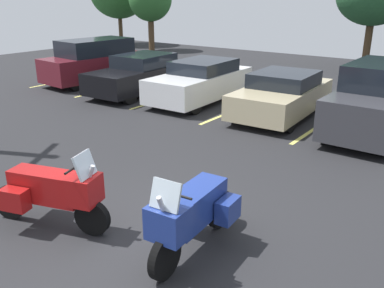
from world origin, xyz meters
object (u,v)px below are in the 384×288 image
object	(u,v)px
motorcycle_touring	(52,191)
car_champagne	(282,95)
car_maroon	(95,61)
car_white	(201,81)
car_charcoal	(378,101)
car_black	(141,74)
motorcycle_second	(192,212)

from	to	relation	value
motorcycle_touring	car_champagne	distance (m)	8.56
car_maroon	car_white	xyz separation A→B (m)	(5.75, -0.03, -0.21)
car_maroon	car_charcoal	bearing A→B (deg)	-1.04
car_black	car_white	world-z (taller)	car_black
motorcycle_second	car_champagne	size ratio (longest dim) A/B	0.51
motorcycle_touring	car_charcoal	size ratio (longest dim) A/B	0.50
car_black	car_charcoal	world-z (taller)	car_charcoal
motorcycle_touring	car_black	size ratio (longest dim) A/B	0.47
motorcycle_touring	car_charcoal	world-z (taller)	car_charcoal
motorcycle_second	car_black	bearing A→B (deg)	137.13
car_black	car_champagne	bearing A→B (deg)	2.46
car_black	car_charcoal	distance (m)	8.82
car_maroon	car_white	distance (m)	5.76
car_black	car_charcoal	bearing A→B (deg)	0.82
motorcycle_touring	car_champagne	world-z (taller)	motorcycle_touring
motorcycle_second	car_maroon	xyz separation A→B (m)	(-11.17, 7.88, 0.25)
car_white	car_champagne	world-z (taller)	car_white
car_champagne	motorcycle_touring	bearing A→B (deg)	-90.68
motorcycle_touring	car_charcoal	xyz separation A→B (m)	(2.99, 8.43, 0.29)
car_white	car_maroon	bearing A→B (deg)	179.73
motorcycle_touring	car_charcoal	bearing A→B (deg)	70.47
car_maroon	car_champagne	size ratio (longest dim) A/B	1.07
motorcycle_touring	car_maroon	xyz separation A→B (m)	(-8.88, 8.65, 0.27)
car_maroon	motorcycle_second	bearing A→B (deg)	-35.19
car_maroon	car_champagne	distance (m)	8.99
motorcycle_second	car_black	distance (m)	11.07
car_white	motorcycle_touring	bearing A→B (deg)	-70.05
car_maroon	car_black	xyz separation A→B (m)	(3.05, -0.34, -0.20)
motorcycle_second	car_white	bearing A→B (deg)	124.61
car_maroon	car_champagne	xyz separation A→B (m)	(8.98, -0.09, -0.25)
motorcycle_touring	car_champagne	xyz separation A→B (m)	(0.10, 8.56, 0.03)
motorcycle_second	car_maroon	distance (m)	13.67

